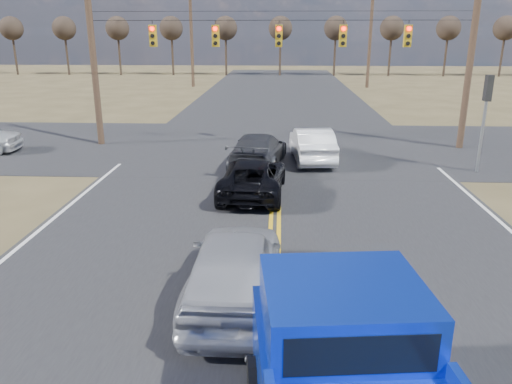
{
  "coord_description": "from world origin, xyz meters",
  "views": [
    {
      "loc": [
        0.11,
        -6.62,
        5.5
      ],
      "look_at": [
        -0.49,
        5.77,
        1.5
      ],
      "focal_mm": 35.0,
      "sensor_mm": 36.0,
      "label": 1
    }
  ],
  "objects_px": {
    "white_car_queue": "(312,144)",
    "black_suv": "(253,177)",
    "dgrey_car_queue": "(258,150)",
    "silver_suv": "(234,266)"
  },
  "relations": [
    {
      "from": "white_car_queue",
      "to": "black_suv",
      "type": "bearing_deg",
      "value": 60.16
    },
    {
      "from": "black_suv",
      "to": "white_car_queue",
      "type": "bearing_deg",
      "value": -112.18
    },
    {
      "from": "black_suv",
      "to": "dgrey_car_queue",
      "type": "distance_m",
      "value": 3.91
    },
    {
      "from": "white_car_queue",
      "to": "dgrey_car_queue",
      "type": "distance_m",
      "value": 2.57
    },
    {
      "from": "black_suv",
      "to": "dgrey_car_queue",
      "type": "relative_size",
      "value": 0.94
    },
    {
      "from": "white_car_queue",
      "to": "silver_suv",
      "type": "bearing_deg",
      "value": 74.59
    },
    {
      "from": "black_suv",
      "to": "white_car_queue",
      "type": "relative_size",
      "value": 1.01
    },
    {
      "from": "black_suv",
      "to": "white_car_queue",
      "type": "xyz_separation_m",
      "value": [
        2.34,
        4.97,
        0.11
      ]
    },
    {
      "from": "white_car_queue",
      "to": "dgrey_car_queue",
      "type": "xyz_separation_m",
      "value": [
        -2.34,
        -1.06,
        -0.04
      ]
    },
    {
      "from": "dgrey_car_queue",
      "to": "white_car_queue",
      "type": "bearing_deg",
      "value": -147.81
    }
  ]
}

